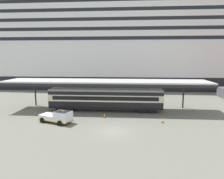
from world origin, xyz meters
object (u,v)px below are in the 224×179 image
train_carriage (105,99)px  service_truck (58,116)px  traffic_cone_near (163,121)px  traffic_cone_mid (105,115)px  cruise_ship (168,46)px

train_carriage → service_truck: (-6.37, -7.48, -1.31)m
traffic_cone_near → traffic_cone_mid: bearing=168.2°
cruise_ship → traffic_cone_mid: 44.98m
train_carriage → traffic_cone_mid: bearing=-86.0°
train_carriage → traffic_cone_mid: size_ratio=26.03×
train_carriage → service_truck: bearing=-130.4°
cruise_ship → traffic_cone_near: cruise_ship is taller
cruise_ship → train_carriage: size_ratio=7.03×
service_truck → train_carriage: bearing=49.6°
cruise_ship → traffic_cone_mid: bearing=-113.8°
service_truck → traffic_cone_mid: size_ratio=7.07×
cruise_ship → service_truck: 50.38m
traffic_cone_near → traffic_cone_mid: traffic_cone_mid is taller
cruise_ship → traffic_cone_near: 44.12m
traffic_cone_near → cruise_ship: bearing=78.6°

